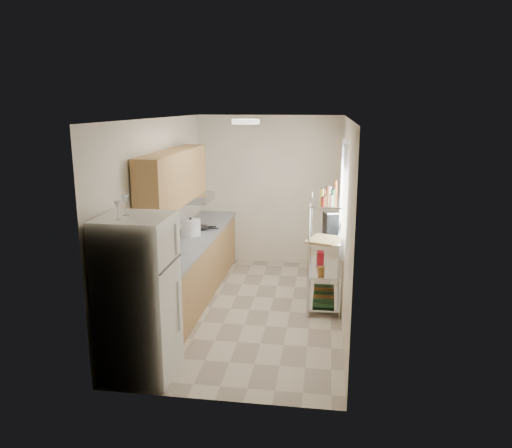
{
  "coord_description": "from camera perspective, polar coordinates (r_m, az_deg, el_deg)",
  "views": [
    {
      "loc": [
        1.0,
        -6.37,
        2.77
      ],
      "look_at": [
        0.05,
        0.25,
        1.17
      ],
      "focal_mm": 35.0,
      "sensor_mm": 36.0,
      "label": 1
    }
  ],
  "objects": [
    {
      "name": "ceiling_dome",
      "position": [
        6.15,
        -1.19,
        11.63
      ],
      "size": [
        0.34,
        0.34,
        0.05
      ],
      "primitive_type": "cylinder",
      "color": "white",
      "rests_on": "room"
    },
    {
      "name": "refrigerator",
      "position": [
        5.29,
        -13.26,
        -8.15
      ],
      "size": [
        0.7,
        0.7,
        1.7
      ],
      "primitive_type": "cube",
      "color": "silver",
      "rests_on": "ground"
    },
    {
      "name": "storage_bag",
      "position": [
        7.26,
        7.38,
        -3.71
      ],
      "size": [
        0.1,
        0.14,
        0.15
      ],
      "primitive_type": "cube",
      "rotation": [
        0.0,
        0.0,
        0.05
      ],
      "color": "#B2161C",
      "rests_on": "bakers_rack"
    },
    {
      "name": "counter_run",
      "position": [
        7.44,
        -7.2,
        -4.76
      ],
      "size": [
        0.63,
        3.51,
        0.9
      ],
      "color": "#B3834C",
      "rests_on": "ground"
    },
    {
      "name": "upper_cabinets",
      "position": [
        6.86,
        -9.38,
        5.26
      ],
      "size": [
        0.33,
        2.2,
        0.72
      ],
      "primitive_type": "cube",
      "color": "#B3834C",
      "rests_on": "room"
    },
    {
      "name": "bakers_rack",
      "position": [
        6.87,
        7.99,
        -0.64
      ],
      "size": [
        0.45,
        0.9,
        1.73
      ],
      "color": "silver",
      "rests_on": "ground"
    },
    {
      "name": "window",
      "position": [
        6.83,
        9.96,
        3.0
      ],
      "size": [
        0.06,
        1.0,
        1.46
      ],
      "primitive_type": "cube",
      "color": "white",
      "rests_on": "room"
    },
    {
      "name": "frying_pan_large",
      "position": [
        7.78,
        -6.57,
        -0.36
      ],
      "size": [
        0.28,
        0.28,
        0.04
      ],
      "primitive_type": "cylinder",
      "rotation": [
        0.0,
        0.0,
        0.23
      ],
      "color": "black",
      "rests_on": "counter_run"
    },
    {
      "name": "range_hood",
      "position": [
        7.66,
        -7.08,
        3.01
      ],
      "size": [
        0.5,
        0.6,
        0.12
      ],
      "primitive_type": "cube",
      "color": "#B7BABC",
      "rests_on": "room"
    },
    {
      "name": "cutting_board",
      "position": [
        6.66,
        7.81,
        -1.81
      ],
      "size": [
        0.51,
        0.58,
        0.03
      ],
      "primitive_type": "cube",
      "rotation": [
        0.0,
        0.0,
        -0.33
      ],
      "color": "tan",
      "rests_on": "bakers_rack"
    },
    {
      "name": "frying_pan_small",
      "position": [
        7.72,
        -6.23,
        -0.44
      ],
      "size": [
        0.23,
        0.23,
        0.04
      ],
      "primitive_type": "cylinder",
      "rotation": [
        0.0,
        0.0,
        -0.05
      ],
      "color": "black",
      "rests_on": "counter_run"
    },
    {
      "name": "espresso_machine",
      "position": [
        7.17,
        8.5,
        0.32
      ],
      "size": [
        0.23,
        0.28,
        0.29
      ],
      "primitive_type": "cube",
      "rotation": [
        0.0,
        0.0,
        0.28
      ],
      "color": "black",
      "rests_on": "bakers_rack"
    },
    {
      "name": "rice_cooker",
      "position": [
        7.38,
        -7.48,
        -0.38
      ],
      "size": [
        0.29,
        0.29,
        0.23
      ],
      "primitive_type": "cylinder",
      "color": "white",
      "rests_on": "counter_run"
    },
    {
      "name": "wine_glass_a",
      "position": [
        4.91,
        -15.54,
        1.5
      ],
      "size": [
        0.07,
        0.07,
        0.18
      ],
      "primitive_type": null,
      "color": "silver",
      "rests_on": "refrigerator"
    },
    {
      "name": "room",
      "position": [
        6.61,
        -0.71,
        0.64
      ],
      "size": [
        2.52,
        4.42,
        2.62
      ],
      "color": "beige",
      "rests_on": "ground"
    },
    {
      "name": "wine_glass_b",
      "position": [
        5.08,
        -14.71,
        2.1
      ],
      "size": [
        0.07,
        0.07,
        0.21
      ],
      "primitive_type": null,
      "color": "silver",
      "rests_on": "refrigerator"
    }
  ]
}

